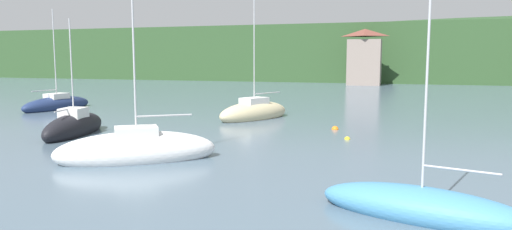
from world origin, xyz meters
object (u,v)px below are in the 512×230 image
object	(u,v)px
sailboat_near_2	(137,150)
mooring_buoy_mid	(347,139)
sailboat_mid_8	(74,127)
sailboat_far_10	(254,113)
sailboat_near_1	(421,208)
shore_building_west	(364,58)
mooring_buoy_near	(335,129)
sailboat_far_7	(57,105)

from	to	relation	value
sailboat_near_2	mooring_buoy_mid	bearing A→B (deg)	-169.28
sailboat_mid_8	sailboat_near_2	bearing A→B (deg)	-136.63
sailboat_mid_8	mooring_buoy_mid	distance (m)	17.90
sailboat_far_10	sailboat_near_1	bearing A→B (deg)	56.02
shore_building_west	sailboat_near_1	size ratio (longest dim) A/B	1.12
sailboat_near_1	mooring_buoy_mid	bearing A→B (deg)	-58.91
sailboat_far_10	mooring_buoy_near	world-z (taller)	sailboat_far_10
sailboat_far_10	sailboat_far_7	bearing A→B (deg)	-67.22
sailboat_near_1	sailboat_far_7	size ratio (longest dim) A/B	0.92
sailboat_mid_8	mooring_buoy_near	xyz separation A→B (m)	(16.08, 7.77, -0.51)
sailboat_far_10	sailboat_near_2	bearing A→B (deg)	24.13
mooring_buoy_near	sailboat_far_7	bearing A→B (deg)	170.55
shore_building_west	sailboat_near_2	bearing A→B (deg)	-93.19
mooring_buoy_mid	mooring_buoy_near	bearing A→B (deg)	109.57
sailboat_near_1	mooring_buoy_near	size ratio (longest dim) A/B	19.04
sailboat_far_7	mooring_buoy_mid	distance (m)	31.06
sailboat_far_10	sailboat_mid_8	bearing A→B (deg)	-11.63
sailboat_mid_8	mooring_buoy_mid	size ratio (longest dim) A/B	22.61
mooring_buoy_near	sailboat_mid_8	bearing A→B (deg)	-154.22
sailboat_far_7	sailboat_far_10	bearing A→B (deg)	-88.10
sailboat_near_2	mooring_buoy_near	size ratio (longest dim) A/B	23.07
sailboat_far_7	sailboat_near_1	bearing A→B (deg)	-119.24
sailboat_far_7	sailboat_far_10	size ratio (longest dim) A/B	0.98
sailboat_near_1	sailboat_far_7	distance (m)	40.81
mooring_buoy_near	mooring_buoy_mid	bearing A→B (deg)	-70.43
shore_building_west	sailboat_near_2	distance (m)	71.89
mooring_buoy_near	sailboat_near_1	bearing A→B (deg)	-72.77
sailboat_far_10	shore_building_west	bearing A→B (deg)	-158.63
shore_building_west	sailboat_near_1	bearing A→B (deg)	-83.07
sailboat_far_10	mooring_buoy_mid	size ratio (longest dim) A/B	29.21
sailboat_far_7	shore_building_west	bearing A→B (deg)	-20.47
shore_building_west	sailboat_near_2	xyz separation A→B (m)	(-4.00, -71.63, -4.64)
sailboat_near_1	sailboat_mid_8	xyz separation A→B (m)	(-21.62, 10.07, 0.19)
sailboat_mid_8	mooring_buoy_near	bearing A→B (deg)	-77.05
shore_building_west	sailboat_far_7	size ratio (longest dim) A/B	1.02
sailboat_mid_8	mooring_buoy_near	world-z (taller)	sailboat_mid_8
sailboat_far_7	mooring_buoy_mid	size ratio (longest dim) A/B	28.68
shore_building_west	sailboat_far_10	distance (m)	54.74
shore_building_west	mooring_buoy_mid	distance (m)	62.54
sailboat_near_1	sailboat_near_2	distance (m)	13.98
shore_building_west	mooring_buoy_mid	bearing A→B (deg)	-85.31
sailboat_near_1	sailboat_far_10	world-z (taller)	sailboat_far_10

